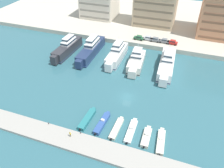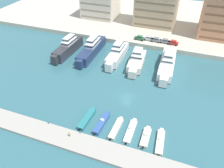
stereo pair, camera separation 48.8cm
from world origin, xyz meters
The scene contains 23 objects.
ground_plane centered at (0.00, 0.00, 0.00)m, with size 400.00×400.00×0.00m, color #336670.
quay_promenade centered at (0.00, 67.06, 0.92)m, with size 180.00×70.00×1.84m, color beige.
pier_dock centered at (0.00, -20.24, 0.37)m, with size 120.00×5.47×0.75m, color #A8A399.
yacht_charcoal_far_left centered at (-29.64, 17.81, 2.45)m, with size 4.48×19.77×8.32m.
yacht_navy_left centered at (-20.59, 20.16, 2.40)m, with size 4.72×22.84×8.35m.
yacht_white_mid_left centered at (-9.91, 19.66, 2.41)m, with size 4.50×18.65×8.31m.
yacht_ivory_center_left centered at (-1.88, 17.88, 2.20)m, with size 5.96×16.88×7.87m.
yacht_white_center centered at (8.67, 19.52, 2.29)m, with size 5.70×22.35×8.09m.
motorboat_teal_far_left centered at (-7.09, -12.61, 0.52)m, with size 2.02×8.52×1.04m.
motorboat_blue_left centered at (-2.87, -12.68, 0.56)m, with size 2.01×8.35×1.52m.
motorboat_cream_mid_left centered at (1.19, -12.98, 0.42)m, with size 1.85×7.99×0.87m.
motorboat_white_center_left centered at (4.85, -12.49, 0.39)m, with size 1.86×8.51×1.31m.
motorboat_cream_center centered at (8.88, -13.24, 0.52)m, with size 1.97×6.81×1.55m.
motorboat_cream_center_right centered at (12.37, -13.34, 0.46)m, with size 2.31×8.21×1.27m.
car_green_far_left centered at (-5.46, 35.52, 2.81)m, with size 4.21×2.15×1.80m.
car_silver_left centered at (-1.76, 36.31, 2.81)m, with size 4.18×2.08×1.80m.
car_grey_mid_left centered at (1.37, 36.07, 2.81)m, with size 4.15×2.02×1.80m.
car_grey_center_left centered at (5.09, 36.11, 2.81)m, with size 4.20×2.12×1.80m.
car_red_center centered at (8.45, 35.93, 2.81)m, with size 4.18×2.08×1.80m.
apartment_block_far_left centered at (-31.54, 56.02, 10.22)m, with size 17.26×14.48×18.65m.
pedestrian_near_edge centered at (-8.34, -19.44, 1.70)m, with size 0.56×0.40×1.60m.
bollard_west centered at (-15.49, -17.75, 1.07)m, with size 0.20×0.20×0.61m.
bollard_west_mid centered at (-6.43, -17.75, 1.07)m, with size 0.20×0.20×0.61m.
Camera 2 is at (13.10, -48.15, 42.45)m, focal length 35.00 mm.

